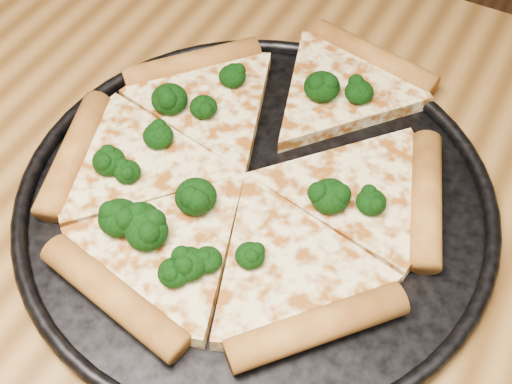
% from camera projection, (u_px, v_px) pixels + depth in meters
% --- Properties ---
extents(dining_table, '(1.20, 0.90, 0.75)m').
position_uv_depth(dining_table, '(248.00, 353.00, 0.59)').
color(dining_table, olive).
rests_on(dining_table, ground).
extents(pizza_pan, '(0.41, 0.41, 0.02)m').
position_uv_depth(pizza_pan, '(256.00, 198.00, 0.57)').
color(pizza_pan, black).
rests_on(pizza_pan, dining_table).
extents(pizza, '(0.36, 0.40, 0.03)m').
position_uv_depth(pizza, '(251.00, 170.00, 0.58)').
color(pizza, '#FFE99C').
rests_on(pizza, pizza_pan).
extents(broccoli_florets, '(0.24, 0.27, 0.03)m').
position_uv_depth(broccoli_florets, '(209.00, 174.00, 0.56)').
color(broccoli_florets, black).
rests_on(broccoli_florets, pizza).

